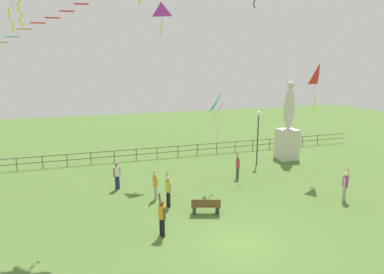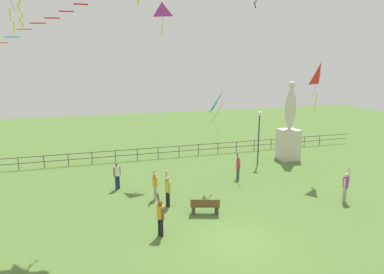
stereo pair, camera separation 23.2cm
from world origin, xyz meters
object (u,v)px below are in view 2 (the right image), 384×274
person_1 (238,166)px  person_4 (155,184)px  person_3 (117,174)px  kite_0 (223,104)px  kite_2 (320,75)px  park_bench (205,206)px  lamppost (259,126)px  person_2 (346,185)px  person_0 (168,189)px  person_5 (160,215)px  statue_monument (289,133)px  kite_5 (162,10)px

person_1 → person_4: 6.24m
person_1 → person_3: (-7.91, 0.47, 0.10)m
kite_0 → kite_2: kite_2 is taller
park_bench → person_4: size_ratio=0.87×
kite_0 → lamppost: bearing=39.0°
person_2 → person_3: 13.31m
person_0 → person_4: (-0.47, 1.18, -0.09)m
person_2 → person_4: size_ratio=1.10×
park_bench → person_2: size_ratio=0.78×
park_bench → kite_0: bearing=56.3°
person_2 → kite_0: (-5.71, 4.21, 4.26)m
lamppost → person_5: lamppost is taller
kite_0 → person_3: bearing=166.3°
kite_0 → kite_2: (6.72, 0.01, 1.60)m
person_5 → kite_2: (11.64, 4.93, 5.86)m
statue_monument → person_1: statue_monument is taller
kite_2 → kite_0: bearing=-179.9°
kite_2 → person_1: bearing=168.4°
kite_5 → park_bench: bearing=-87.8°
person_2 → kite_0: kite_0 is taller
statue_monument → person_3: 14.07m
park_bench → person_3: (-4.02, 4.96, 0.52)m
person_3 → kite_5: kite_5 is taller
kite_5 → kite_2: bearing=-27.1°
park_bench → person_3: bearing=129.0°
person_0 → kite_0: size_ratio=0.62×
lamppost → kite_5: 10.77m
person_3 → person_5: (1.38, -6.45, 0.02)m
lamppost → person_0: bearing=-146.5°
person_4 → person_5: (-0.55, -4.19, 0.10)m
statue_monument → person_3: (-13.76, -2.68, -1.18)m
person_0 → statue_monument: bearing=28.4°
statue_monument → park_bench: bearing=-141.9°
person_1 → kite_0: bearing=-146.8°
person_3 → kite_2: 14.37m
statue_monument → person_1: bearing=-151.6°
statue_monument → kite_5: kite_5 is taller
person_2 → kite_0: size_ratio=0.62×
person_2 → person_5: 10.65m
kite_2 → person_4: bearing=-176.2°
person_3 → kite_0: kite_0 is taller
person_2 → person_4: 10.66m
lamppost → kite_5: size_ratio=1.99×
statue_monument → lamppost: size_ratio=1.51×
kite_5 → person_4: bearing=-107.7°
person_2 → person_4: bearing=161.0°
person_0 → person_2: (9.61, -2.29, 0.00)m
person_1 → person_5: person_5 is taller
person_4 → kite_5: kite_5 is taller
park_bench → person_5: bearing=-150.4°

